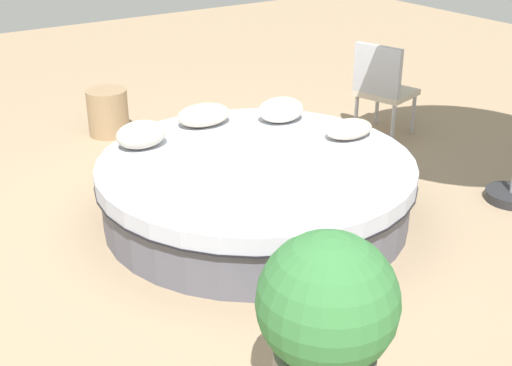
% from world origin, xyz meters
% --- Properties ---
extents(ground_plane, '(16.00, 16.00, 0.00)m').
position_xyz_m(ground_plane, '(0.00, 0.00, 0.00)').
color(ground_plane, '#9E8466').
extents(round_bed, '(2.50, 2.50, 0.50)m').
position_xyz_m(round_bed, '(0.00, 0.00, 0.26)').
color(round_bed, '#595966').
rests_on(round_bed, ground_plane).
extents(throw_pillow_0, '(0.44, 0.30, 0.15)m').
position_xyz_m(throw_pillow_0, '(-0.92, 0.03, 0.58)').
color(throw_pillow_0, beige).
rests_on(throw_pillow_0, round_bed).
extents(throw_pillow_1, '(0.43, 0.34, 0.21)m').
position_xyz_m(throw_pillow_1, '(-0.68, -0.62, 0.61)').
color(throw_pillow_1, silver).
rests_on(throw_pillow_1, round_bed).
extents(throw_pillow_2, '(0.49, 0.35, 0.18)m').
position_xyz_m(throw_pillow_2, '(-0.06, -0.92, 0.59)').
color(throw_pillow_2, beige).
rests_on(throw_pillow_2, round_bed).
extents(throw_pillow_3, '(0.42, 0.31, 0.22)m').
position_xyz_m(throw_pillow_3, '(0.63, -0.74, 0.61)').
color(throw_pillow_3, beige).
rests_on(throw_pillow_3, round_bed).
extents(patio_chair, '(0.62, 0.64, 0.98)m').
position_xyz_m(patio_chair, '(-2.09, -0.81, 0.56)').
color(patio_chair, '#B7B7BC').
rests_on(patio_chair, ground_plane).
extents(planter, '(0.69, 0.69, 1.07)m').
position_xyz_m(planter, '(0.97, 2.05, 0.60)').
color(planter, gray).
rests_on(planter, ground_plane).
extents(side_table, '(0.42, 0.42, 0.48)m').
position_xyz_m(side_table, '(0.24, -2.43, 0.24)').
color(side_table, '#997A56').
rests_on(side_table, ground_plane).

